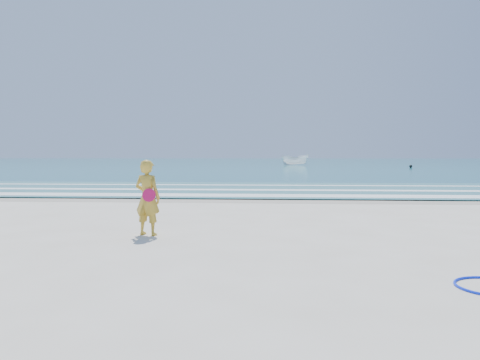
{
  "coord_description": "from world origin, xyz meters",
  "views": [
    {
      "loc": [
        0.94,
        -8.02,
        1.65
      ],
      "look_at": [
        0.09,
        4.0,
        1.0
      ],
      "focal_mm": 35.0,
      "sensor_mm": 36.0,
      "label": 1
    }
  ],
  "objects": [
    {
      "name": "boat",
      "position": [
        4.33,
        64.8,
        0.86
      ],
      "size": [
        4.34,
        1.84,
        1.65
      ],
      "primitive_type": "imported",
      "rotation": [
        0.0,
        0.0,
        1.63
      ],
      "color": "white",
      "rests_on": "ocean"
    },
    {
      "name": "woman",
      "position": [
        -1.63,
        1.36,
        0.78
      ],
      "size": [
        0.65,
        0.53,
        1.55
      ],
      "color": "gold",
      "rests_on": "ground"
    },
    {
      "name": "foam_far",
      "position": [
        0.0,
        16.5,
        0.05
      ],
      "size": [
        400.0,
        0.6,
        0.01
      ],
      "primitive_type": "cube",
      "color": "white",
      "rests_on": "shallow"
    },
    {
      "name": "ocean",
      "position": [
        0.0,
        105.0,
        0.02
      ],
      "size": [
        400.0,
        190.0,
        0.04
      ],
      "primitive_type": "cube",
      "color": "#19727F",
      "rests_on": "ground"
    },
    {
      "name": "foam_mid",
      "position": [
        0.0,
        13.2,
        0.05
      ],
      "size": [
        400.0,
        0.9,
        0.01
      ],
      "primitive_type": "cube",
      "color": "white",
      "rests_on": "shallow"
    },
    {
      "name": "buoy",
      "position": [
        17.91,
        51.1,
        0.23
      ],
      "size": [
        0.37,
        0.37,
        0.37
      ],
      "primitive_type": "sphere",
      "color": "black",
      "rests_on": "ocean"
    },
    {
      "name": "shallow",
      "position": [
        0.0,
        14.0,
        0.04
      ],
      "size": [
        400.0,
        10.0,
        0.01
      ],
      "primitive_type": "cube",
      "color": "#59B7AD",
      "rests_on": "ocean"
    },
    {
      "name": "ground",
      "position": [
        0.0,
        0.0,
        0.0
      ],
      "size": [
        400.0,
        400.0,
        0.0
      ],
      "primitive_type": "plane",
      "color": "silver",
      "rests_on": "ground"
    },
    {
      "name": "foam_near",
      "position": [
        0.0,
        10.3,
        0.05
      ],
      "size": [
        400.0,
        1.4,
        0.01
      ],
      "primitive_type": "cube",
      "color": "white",
      "rests_on": "shallow"
    },
    {
      "name": "wet_sand",
      "position": [
        0.0,
        9.0,
        0.0
      ],
      "size": [
        400.0,
        2.4,
        0.0
      ],
      "primitive_type": "cube",
      "color": "#B2A893",
      "rests_on": "ground"
    }
  ]
}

